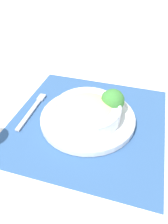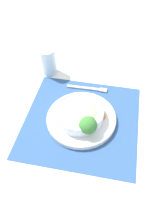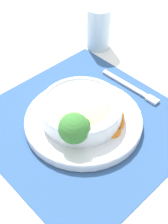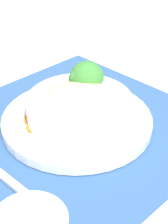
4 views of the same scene
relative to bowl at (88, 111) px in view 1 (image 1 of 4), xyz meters
name	(u,v)px [view 1 (image 1 of 4)]	position (x,y,z in m)	size (l,w,h in m)	color
ground_plane	(88,121)	(0.00, 0.01, -0.05)	(4.00, 4.00, 0.00)	white
placemat	(88,121)	(0.00, 0.01, -0.05)	(0.45, 0.45, 0.00)	#2D5184
plate	(88,118)	(0.00, 0.01, -0.03)	(0.28, 0.28, 0.02)	silver
bowl	(88,111)	(0.00, 0.00, 0.00)	(0.19, 0.19, 0.05)	silver
broccoli_floret	(113,100)	(0.06, 0.05, 0.02)	(0.07, 0.07, 0.08)	#759E51
carrot_slice_near	(89,100)	(-0.02, 0.08, -0.03)	(0.04, 0.04, 0.01)	orange
carrot_slice_middle	(81,101)	(-0.04, 0.07, -0.03)	(0.04, 0.04, 0.01)	orange
carrot_slice_far	(74,103)	(-0.06, 0.05, -0.03)	(0.04, 0.04, 0.01)	orange
carrot_slice_extra	(68,106)	(-0.07, 0.03, -0.03)	(0.04, 0.04, 0.01)	orange
fork	(34,107)	(-0.18, 0.01, -0.04)	(0.02, 0.18, 0.01)	silver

